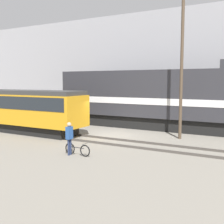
{
  "coord_description": "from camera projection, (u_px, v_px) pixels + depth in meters",
  "views": [
    {
      "loc": [
        9.56,
        -17.05,
        3.79
      ],
      "look_at": [
        0.64,
        -0.98,
        1.8
      ],
      "focal_mm": 45.0,
      "sensor_mm": 36.0,
      "label": 1
    }
  ],
  "objects": [
    {
      "name": "bicycle",
      "position": [
        77.0,
        149.0,
        14.47
      ],
      "size": [
        1.57,
        0.44,
        0.67
      ],
      "color": "black",
      "rests_on": "ground"
    },
    {
      "name": "ground_plane",
      "position": [
        111.0,
        135.0,
        19.84
      ],
      "size": [
        120.0,
        120.0,
        0.0
      ],
      "primitive_type": "plane",
      "color": "slate"
    },
    {
      "name": "building_backdrop",
      "position": [
        164.0,
        68.0,
        29.21
      ],
      "size": [
        46.68,
        6.0,
        10.43
      ],
      "color": "#99999E",
      "rests_on": "ground"
    },
    {
      "name": "freight_locomotive",
      "position": [
        156.0,
        98.0,
        22.66
      ],
      "size": [
        16.29,
        3.04,
        5.28
      ],
      "color": "black",
      "rests_on": "ground"
    },
    {
      "name": "track_near",
      "position": [
        96.0,
        140.0,
        18.11
      ],
      "size": [
        60.0,
        1.51,
        0.14
      ],
      "color": "#47423D",
      "rests_on": "ground"
    },
    {
      "name": "person",
      "position": [
        69.0,
        135.0,
        14.45
      ],
      "size": [
        0.23,
        0.36,
        1.72
      ],
      "color": "#232D4C",
      "rests_on": "ground"
    },
    {
      "name": "utility_pole_left",
      "position": [
        182.0,
        71.0,
        18.23
      ],
      "size": [
        0.2,
        0.2,
        8.98
      ],
      "color": "#4C3D2D",
      "rests_on": "ground"
    },
    {
      "name": "streetcar",
      "position": [
        14.0,
        108.0,
        21.53
      ],
      "size": [
        12.31,
        2.54,
        3.16
      ],
      "color": "black",
      "rests_on": "ground"
    },
    {
      "name": "track_far",
      "position": [
        137.0,
        126.0,
        23.71
      ],
      "size": [
        60.0,
        1.51,
        0.14
      ],
      "color": "#47423D",
      "rests_on": "ground"
    }
  ]
}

